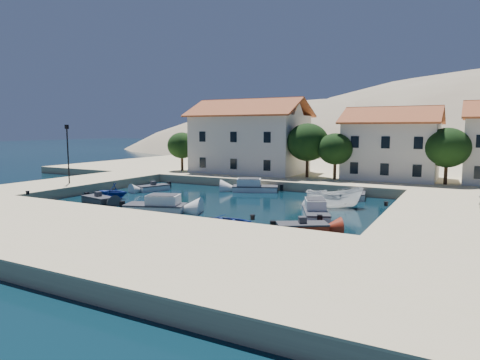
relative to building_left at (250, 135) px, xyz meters
name	(u,v)px	position (x,y,z in m)	size (l,w,h in m)	color
ground	(148,224)	(6.00, -28.00, -5.94)	(400.00, 400.00, 0.00)	black
quay_south	(80,236)	(6.00, -34.00, -5.44)	(52.00, 12.00, 1.00)	beige
quay_east	(473,220)	(26.50, -18.00, -5.44)	(11.00, 20.00, 1.00)	beige
quay_west	(75,185)	(-13.00, -18.00, -5.44)	(8.00, 20.00, 1.00)	beige
quay_north	(329,172)	(8.00, 10.00, -5.44)	(80.00, 36.00, 1.00)	beige
hills	(466,227)	(26.64, 95.62, -29.34)	(254.00, 176.00, 99.00)	gray
building_left	(250,135)	(0.00, 0.00, 0.00)	(14.70, 9.45, 9.70)	silver
building_mid	(392,142)	(18.00, 1.00, -0.71)	(10.50, 8.40, 8.30)	silver
trees	(320,146)	(10.51, -2.54, -1.10)	(37.30, 5.30, 6.45)	#382314
lamppost	(68,148)	(-11.50, -20.00, -1.18)	(0.35, 0.25, 6.22)	black
bollards	(209,203)	(8.80, -24.13, -4.79)	(29.36, 9.56, 0.30)	black
motorboat_grey_sw	(98,200)	(-3.88, -23.23, -5.64)	(3.65, 2.21, 1.25)	#37383D
cabin_cruiser_south	(155,206)	(3.40, -23.94, -5.46)	(5.38, 3.62, 1.60)	white
rowboat_south	(223,226)	(10.95, -25.78, -5.94)	(3.00, 4.20, 0.87)	navy
motorboat_red_se	(302,228)	(16.57, -24.99, -5.64)	(3.63, 3.04, 1.25)	maroon
cabin_cruiser_east	(316,212)	(15.98, -20.31, -5.46)	(3.40, 4.74, 1.60)	white
boat_east	(334,208)	(16.00, -15.36, -5.94)	(1.88, 5.00, 1.93)	white
motorboat_white_ne	(357,195)	(16.53, -9.37, -5.64)	(2.19, 3.66, 1.25)	white
rowboat_west	(113,198)	(-4.65, -20.57, -5.94)	(2.75, 3.18, 1.68)	navy
motorboat_white_west	(153,188)	(-4.51, -14.64, -5.64)	(2.64, 3.78, 1.25)	white
cabin_cruiser_north	(255,187)	(5.68, -9.88, -5.46)	(5.32, 3.82, 1.60)	white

